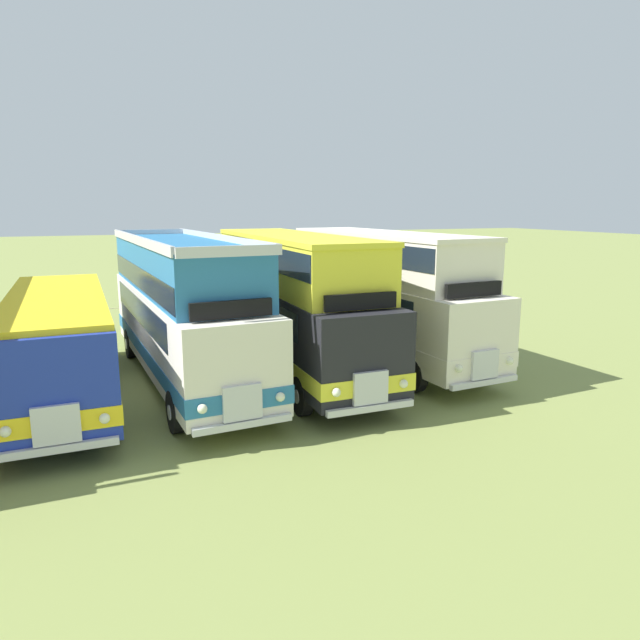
{
  "coord_description": "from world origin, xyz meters",
  "views": [
    {
      "loc": [
        -0.95,
        -17.1,
        5.36
      ],
      "look_at": [
        6.07,
        -0.12,
        1.7
      ],
      "focal_mm": 32.1,
      "sensor_mm": 36.0,
      "label": 1
    }
  ],
  "objects_px": {
    "bus_fourth_in_row": "(182,306)",
    "bus_fifth_in_row": "(294,298)",
    "bus_third_in_row": "(59,338)",
    "bus_sixth_in_row": "(383,290)"
  },
  "relations": [
    {
      "from": "bus_third_in_row",
      "to": "bus_fifth_in_row",
      "type": "distance_m",
      "value": 7.01
    },
    {
      "from": "bus_fifth_in_row",
      "to": "bus_fourth_in_row",
      "type": "bearing_deg",
      "value": 173.87
    },
    {
      "from": "bus_third_in_row",
      "to": "bus_fourth_in_row",
      "type": "xyz_separation_m",
      "value": [
        3.48,
        0.41,
        0.61
      ]
    },
    {
      "from": "bus_sixth_in_row",
      "to": "bus_fifth_in_row",
      "type": "bearing_deg",
      "value": -173.93
    },
    {
      "from": "bus_fifth_in_row",
      "to": "bus_sixth_in_row",
      "type": "xyz_separation_m",
      "value": [
        3.48,
        0.37,
        -0.0
      ]
    },
    {
      "from": "bus_third_in_row",
      "to": "bus_fifth_in_row",
      "type": "relative_size",
      "value": 0.95
    },
    {
      "from": "bus_third_in_row",
      "to": "bus_sixth_in_row",
      "type": "relative_size",
      "value": 0.99
    },
    {
      "from": "bus_fourth_in_row",
      "to": "bus_third_in_row",
      "type": "bearing_deg",
      "value": -173.22
    },
    {
      "from": "bus_fourth_in_row",
      "to": "bus_fifth_in_row",
      "type": "xyz_separation_m",
      "value": [
        3.49,
        -0.37,
        0.11
      ]
    },
    {
      "from": "bus_third_in_row",
      "to": "bus_sixth_in_row",
      "type": "distance_m",
      "value": 10.48
    }
  ]
}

